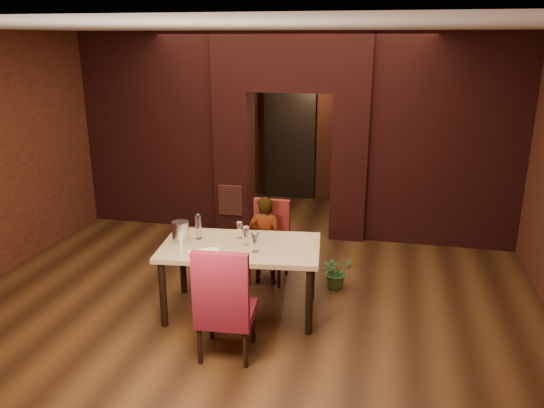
{
  "coord_description": "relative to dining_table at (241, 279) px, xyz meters",
  "views": [
    {
      "loc": [
        1.55,
        -6.23,
        3.1
      ],
      "look_at": [
        0.14,
        0.0,
        1.09
      ],
      "focal_mm": 35.0,
      "sensor_mm": 36.0,
      "label": 1
    }
  ],
  "objects": [
    {
      "name": "chair_far",
      "position": [
        0.11,
        0.91,
        0.11
      ],
      "size": [
        0.5,
        0.5,
        1.06
      ],
      "primitive_type": "cube",
      "rotation": [
        0.0,
        0.0,
        -0.03
      ],
      "color": "maroon",
      "rests_on": "ground"
    },
    {
      "name": "rear_door_frame",
      "position": [
        -0.36,
        4.74,
        0.63
      ],
      "size": [
        1.02,
        0.04,
        2.22
      ],
      "primitive_type": "cube",
      "color": "black",
      "rests_on": "ground"
    },
    {
      "name": "wine_glass_a",
      "position": [
        -0.07,
        0.21,
        0.52
      ],
      "size": [
        0.08,
        0.08,
        0.2
      ],
      "primitive_type": null,
      "color": "white",
      "rests_on": "dining_table"
    },
    {
      "name": "rear_door",
      "position": [
        -0.36,
        4.78,
        0.63
      ],
      "size": [
        0.9,
        0.08,
        2.1
      ],
      "primitive_type": "cube",
      "color": "black",
      "rests_on": "ground"
    },
    {
      "name": "water_bottle",
      "position": [
        -0.54,
        0.09,
        0.57
      ],
      "size": [
        0.07,
        0.07,
        0.31
      ],
      "primitive_type": "cylinder",
      "color": "silver",
      "rests_on": "dining_table"
    },
    {
      "name": "chair_near",
      "position": [
        0.1,
        -0.86,
        0.18
      ],
      "size": [
        0.59,
        0.59,
        1.2
      ],
      "primitive_type": "cube",
      "rotation": [
        0.0,
        0.0,
        3.22
      ],
      "color": "maroon",
      "rests_on": "ground"
    },
    {
      "name": "wall_back",
      "position": [
        0.04,
        4.84,
        1.18
      ],
      "size": [
        7.0,
        0.04,
        3.2
      ],
      "primitive_type": "cube",
      "color": "maroon",
      "rests_on": "ground"
    },
    {
      "name": "ceiling",
      "position": [
        0.04,
        0.84,
        2.78
      ],
      "size": [
        7.0,
        8.0,
        0.04
      ],
      "primitive_type": "cube",
      "color": "silver",
      "rests_on": "ground"
    },
    {
      "name": "wine_glass_c",
      "position": [
        0.21,
        -0.16,
        0.53
      ],
      "size": [
        0.09,
        0.09,
        0.22
      ],
      "primitive_type": null,
      "color": "white",
      "rests_on": "dining_table"
    },
    {
      "name": "pillar_right",
      "position": [
        0.99,
        2.84,
        0.73
      ],
      "size": [
        0.55,
        0.55,
        2.3
      ],
      "primitive_type": "cube",
      "color": "maroon",
      "rests_on": "ground"
    },
    {
      "name": "wine_bucket",
      "position": [
        -0.7,
        -0.04,
        0.54
      ],
      "size": [
        0.2,
        0.2,
        0.24
      ],
      "primitive_type": "cylinder",
      "color": "silver",
      "rests_on": "dining_table"
    },
    {
      "name": "dining_table",
      "position": [
        0.0,
        0.0,
        0.0
      ],
      "size": [
        1.9,
        1.21,
        0.84
      ],
      "primitive_type": "cube",
      "rotation": [
        0.0,
        0.0,
        0.12
      ],
      "color": "tan",
      "rests_on": "ground"
    },
    {
      "name": "wing_wall_right",
      "position": [
        2.4,
        2.84,
        1.18
      ],
      "size": [
        2.28,
        0.35,
        3.2
      ],
      "primitive_type": "cube",
      "color": "maroon",
      "rests_on": "ground"
    },
    {
      "name": "pillar_left",
      "position": [
        -0.91,
        2.84,
        0.73
      ],
      "size": [
        0.55,
        0.55,
        2.3
      ],
      "primitive_type": "cube",
      "color": "maroon",
      "rests_on": "ground"
    },
    {
      "name": "potted_plant",
      "position": [
        1.02,
        0.89,
        -0.2
      ],
      "size": [
        0.52,
        0.5,
        0.44
      ],
      "primitive_type": "imported",
      "rotation": [
        0.0,
        0.0,
        0.55
      ],
      "color": "#38692B",
      "rests_on": "ground"
    },
    {
      "name": "vent_panel",
      "position": [
        -0.91,
        2.54,
        0.13
      ],
      "size": [
        0.4,
        0.03,
        0.5
      ],
      "primitive_type": "cube",
      "color": "#A54630",
      "rests_on": "ground"
    },
    {
      "name": "lintel",
      "position": [
        0.04,
        2.84,
        2.33
      ],
      "size": [
        2.45,
        0.55,
        0.9
      ],
      "primitive_type": "cube",
      "color": "maroon",
      "rests_on": "ground"
    },
    {
      "name": "wing_wall_left",
      "position": [
        -2.32,
        2.84,
        1.18
      ],
      "size": [
        2.28,
        0.35,
        3.2
      ],
      "primitive_type": "cube",
      "color": "maroon",
      "rests_on": "ground"
    },
    {
      "name": "wine_glass_b",
      "position": [
        0.06,
        0.03,
        0.53
      ],
      "size": [
        0.09,
        0.09,
        0.22
      ],
      "primitive_type": null,
      "color": "white",
      "rests_on": "dining_table"
    },
    {
      "name": "person_seated",
      "position": [
        0.09,
        0.81,
        0.17
      ],
      "size": [
        0.45,
        0.3,
        1.19
      ],
      "primitive_type": "imported",
      "rotation": [
        0.0,
        0.0,
        3.19
      ],
      "color": "white",
      "rests_on": "ground"
    },
    {
      "name": "wall_left",
      "position": [
        -3.46,
        0.84,
        1.18
      ],
      "size": [
        0.04,
        8.0,
        3.2
      ],
      "primitive_type": "cube",
      "color": "maroon",
      "rests_on": "ground"
    },
    {
      "name": "floor",
      "position": [
        0.04,
        0.84,
        -0.42
      ],
      "size": [
        8.0,
        8.0,
        0.0
      ],
      "primitive_type": "plane",
      "color": "#472811",
      "rests_on": "ground"
    },
    {
      "name": "tasting_sheet",
      "position": [
        -0.32,
        -0.31,
        0.42
      ],
      "size": [
        0.41,
        0.39,
        0.0
      ],
      "primitive_type": "cube",
      "rotation": [
        0.0,
        0.0,
        0.6
      ],
      "color": "white",
      "rests_on": "dining_table"
    },
    {
      "name": "wall_front",
      "position": [
        0.04,
        -3.16,
        1.18
      ],
      "size": [
        7.0,
        0.04,
        3.2
      ],
      "primitive_type": "cube",
      "color": "maroon",
      "rests_on": "ground"
    }
  ]
}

